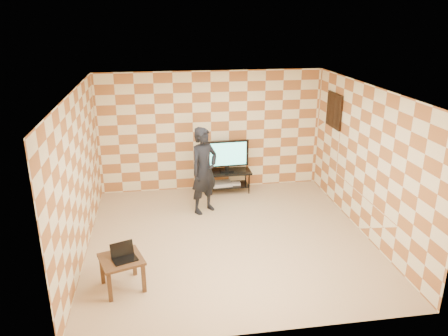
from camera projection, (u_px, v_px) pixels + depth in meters
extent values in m
plane|color=tan|center=(229.00, 238.00, 7.93)|extent=(5.00, 5.00, 0.00)
cube|color=beige|center=(211.00, 131.00, 9.80)|extent=(5.00, 0.02, 2.70)
cube|color=beige|center=(264.00, 240.00, 5.15)|extent=(5.00, 0.02, 2.70)
cube|color=beige|center=(78.00, 177.00, 7.12)|extent=(0.02, 5.00, 2.70)
cube|color=beige|center=(366.00, 161.00, 7.84)|extent=(0.02, 5.00, 2.70)
cube|color=white|center=(230.00, 90.00, 7.02)|extent=(5.00, 5.00, 0.02)
cube|color=black|center=(334.00, 110.00, 9.07)|extent=(0.04, 0.72, 0.72)
cube|color=black|center=(334.00, 110.00, 9.07)|extent=(0.04, 0.03, 0.68)
cube|color=black|center=(334.00, 110.00, 9.07)|extent=(0.04, 0.68, 0.03)
cube|color=black|center=(227.00, 172.00, 9.83)|extent=(1.08, 0.49, 0.04)
cube|color=black|center=(227.00, 185.00, 9.94)|extent=(0.97, 0.43, 0.03)
cylinder|color=black|center=(207.00, 186.00, 9.66)|extent=(0.03, 0.03, 0.50)
cylinder|color=black|center=(205.00, 180.00, 10.03)|extent=(0.03, 0.03, 0.50)
cylinder|color=black|center=(249.00, 183.00, 9.80)|extent=(0.03, 0.03, 0.50)
cylinder|color=black|center=(246.00, 177.00, 10.16)|extent=(0.03, 0.03, 0.50)
cube|color=black|center=(227.00, 170.00, 9.82)|extent=(0.30, 0.20, 0.03)
cube|color=black|center=(227.00, 168.00, 9.80)|extent=(0.07, 0.05, 0.08)
cube|color=black|center=(227.00, 154.00, 9.69)|extent=(0.98, 0.11, 0.60)
cube|color=#5CF6E2|center=(227.00, 154.00, 9.66)|extent=(0.88, 0.05, 0.52)
cube|color=#B7B7B9|center=(221.00, 184.00, 9.89)|extent=(0.47, 0.36, 0.07)
cube|color=silver|center=(236.00, 184.00, 9.93)|extent=(0.22, 0.16, 0.05)
cube|color=#372311|center=(121.00, 259.00, 6.37)|extent=(0.74, 0.74, 0.04)
cube|color=#372311|center=(110.00, 287.00, 6.14)|extent=(0.07, 0.07, 0.46)
cube|color=#372311|center=(102.00, 270.00, 6.56)|extent=(0.07, 0.07, 0.46)
cube|color=#372311|center=(144.00, 278.00, 6.35)|extent=(0.07, 0.07, 0.46)
cube|color=#372311|center=(134.00, 262.00, 6.77)|extent=(0.07, 0.07, 0.46)
cube|color=black|center=(125.00, 259.00, 6.32)|extent=(0.40, 0.34, 0.02)
cube|color=black|center=(122.00, 249.00, 6.38)|extent=(0.34, 0.17, 0.22)
imported|color=black|center=(204.00, 171.00, 8.74)|extent=(0.77, 0.72, 1.78)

